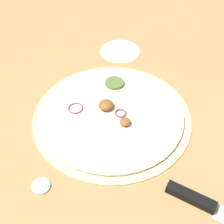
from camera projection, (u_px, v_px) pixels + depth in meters
The scene contains 5 objects.
ground_plane at pixel (112, 117), 0.74m from camera, with size 3.00×3.00×0.00m, color tan.
pizza at pixel (112, 115), 0.74m from camera, with size 0.37×0.37×0.03m.
knife at pixel (217, 210), 0.57m from camera, with size 0.22×0.25×0.02m.
loose_cap at pixel (41, 186), 0.61m from camera, with size 0.04×0.04×0.01m.
flour_patch at pixel (120, 51), 0.92m from camera, with size 0.12×0.12×0.00m.
Camera 1 is at (0.16, 0.48, 0.54)m, focal length 50.00 mm.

